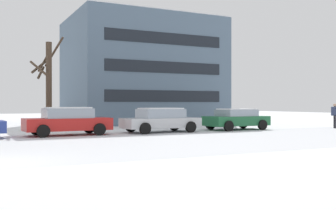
{
  "coord_description": "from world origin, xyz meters",
  "views": [
    {
      "loc": [
        -0.27,
        -11.84,
        1.66
      ],
      "look_at": [
        8.38,
        5.58,
        1.6
      ],
      "focal_mm": 42.8,
      "sensor_mm": 36.0,
      "label": 1
    }
  ],
  "objects_px": {
    "parked_car_red": "(68,121)",
    "pedestrian_crossing": "(335,114)",
    "parked_car_silver": "(161,120)",
    "parked_car_green": "(236,119)"
  },
  "relations": [
    {
      "from": "parked_car_red",
      "to": "pedestrian_crossing",
      "type": "bearing_deg",
      "value": -6.11
    },
    {
      "from": "parked_car_red",
      "to": "parked_car_silver",
      "type": "distance_m",
      "value": 5.33
    },
    {
      "from": "pedestrian_crossing",
      "to": "parked_car_silver",
      "type": "bearing_deg",
      "value": 171.97
    },
    {
      "from": "parked_car_red",
      "to": "parked_car_silver",
      "type": "xyz_separation_m",
      "value": [
        5.33,
        -0.16,
        -0.03
      ]
    },
    {
      "from": "parked_car_green",
      "to": "pedestrian_crossing",
      "type": "xyz_separation_m",
      "value": [
        6.95,
        -1.68,
        0.28
      ]
    },
    {
      "from": "parked_car_red",
      "to": "parked_car_silver",
      "type": "bearing_deg",
      "value": -1.67
    },
    {
      "from": "parked_car_red",
      "to": "pedestrian_crossing",
      "type": "xyz_separation_m",
      "value": [
        17.62,
        -1.89,
        0.22
      ]
    },
    {
      "from": "parked_car_silver",
      "to": "parked_car_red",
      "type": "bearing_deg",
      "value": 178.33
    },
    {
      "from": "parked_car_red",
      "to": "pedestrian_crossing",
      "type": "distance_m",
      "value": 17.72
    },
    {
      "from": "parked_car_red",
      "to": "parked_car_green",
      "type": "xyz_separation_m",
      "value": [
        10.66,
        -0.21,
        -0.05
      ]
    }
  ]
}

